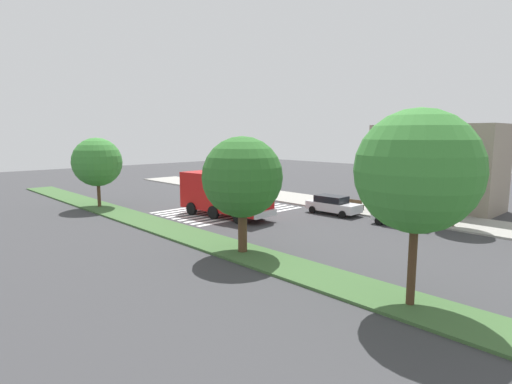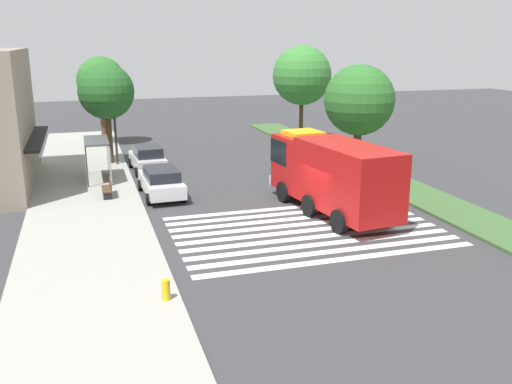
{
  "view_description": "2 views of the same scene",
  "coord_description": "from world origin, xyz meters",
  "px_view_note": "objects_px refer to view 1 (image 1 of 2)",
  "views": [
    {
      "loc": [
        26.96,
        -23.31,
        6.9
      ],
      "look_at": [
        0.43,
        1.8,
        1.7
      ],
      "focal_mm": 28.26,
      "sensor_mm": 36.0,
      "label": 1
    },
    {
      "loc": [
        -23.67,
        9.34,
        8.37
      ],
      "look_at": [
        0.39,
        1.88,
        1.51
      ],
      "focal_mm": 39.42,
      "sensor_mm": 36.0,
      "label": 2
    }
  ],
  "objects_px": {
    "fire_truck": "(227,193)",
    "median_tree_far_west": "(97,162)",
    "median_tree_west": "(242,177)",
    "parked_car_mid": "(401,215)",
    "fire_hydrant": "(247,192)",
    "street_lamp": "(445,183)",
    "bench_near_shelter": "(355,204)",
    "parked_car_west": "(333,205)",
    "bus_stop_shelter": "(397,195)",
    "median_tree_center": "(417,171)",
    "sidewalk_tree_west": "(456,161)"
  },
  "relations": [
    {
      "from": "median_tree_west",
      "to": "sidewalk_tree_west",
      "type": "bearing_deg",
      "value": 70.04
    },
    {
      "from": "fire_truck",
      "to": "sidewalk_tree_west",
      "type": "distance_m",
      "value": 17.74
    },
    {
      "from": "parked_car_west",
      "to": "median_tree_west",
      "type": "relative_size",
      "value": 0.71
    },
    {
      "from": "bench_near_shelter",
      "to": "sidewalk_tree_west",
      "type": "bearing_deg",
      "value": -4.12
    },
    {
      "from": "median_tree_center",
      "to": "median_tree_west",
      "type": "bearing_deg",
      "value": 180.0
    },
    {
      "from": "bus_stop_shelter",
      "to": "median_tree_center",
      "type": "distance_m",
      "value": 19.24
    },
    {
      "from": "parked_car_mid",
      "to": "street_lamp",
      "type": "relative_size",
      "value": 0.81
    },
    {
      "from": "bus_stop_shelter",
      "to": "median_tree_west",
      "type": "relative_size",
      "value": 0.52
    },
    {
      "from": "fire_truck",
      "to": "fire_hydrant",
      "type": "distance_m",
      "value": 12.24
    },
    {
      "from": "parked_car_west",
      "to": "bus_stop_shelter",
      "type": "xyz_separation_m",
      "value": [
        4.42,
        2.86,
        1.04
      ]
    },
    {
      "from": "street_lamp",
      "to": "median_tree_center",
      "type": "distance_m",
      "value": 16.35
    },
    {
      "from": "median_tree_center",
      "to": "fire_hydrant",
      "type": "xyz_separation_m",
      "value": [
        -26.74,
        15.33,
        -5.02
      ]
    },
    {
      "from": "parked_car_mid",
      "to": "bus_stop_shelter",
      "type": "xyz_separation_m",
      "value": [
        -1.93,
        2.86,
        1.02
      ]
    },
    {
      "from": "parked_car_mid",
      "to": "median_tree_far_west",
      "type": "xyz_separation_m",
      "value": [
        -23.48,
        -13.63,
        3.49
      ]
    },
    {
      "from": "street_lamp",
      "to": "median_tree_center",
      "type": "xyz_separation_m",
      "value": [
        4.97,
        -15.43,
        2.14
      ]
    },
    {
      "from": "median_tree_far_west",
      "to": "median_tree_west",
      "type": "distance_m",
      "value": 20.58
    },
    {
      "from": "parked_car_west",
      "to": "median_tree_far_west",
      "type": "distance_m",
      "value": 22.16
    },
    {
      "from": "fire_truck",
      "to": "bus_stop_shelter",
      "type": "bearing_deg",
      "value": 40.44
    },
    {
      "from": "fire_truck",
      "to": "sidewalk_tree_west",
      "type": "relative_size",
      "value": 1.35
    },
    {
      "from": "bus_stop_shelter",
      "to": "street_lamp",
      "type": "bearing_deg",
      "value": -13.96
    },
    {
      "from": "street_lamp",
      "to": "fire_hydrant",
      "type": "height_order",
      "value": "street_lamp"
    },
    {
      "from": "street_lamp",
      "to": "fire_hydrant",
      "type": "distance_m",
      "value": 21.97
    },
    {
      "from": "median_tree_west",
      "to": "bus_stop_shelter",
      "type": "bearing_deg",
      "value": 86.65
    },
    {
      "from": "fire_truck",
      "to": "parked_car_west",
      "type": "height_order",
      "value": "fire_truck"
    },
    {
      "from": "parked_car_west",
      "to": "street_lamp",
      "type": "xyz_separation_m",
      "value": [
        8.68,
        1.8,
        2.53
      ]
    },
    {
      "from": "fire_truck",
      "to": "bench_near_shelter",
      "type": "height_order",
      "value": "fire_truck"
    },
    {
      "from": "sidewalk_tree_west",
      "to": "median_tree_west",
      "type": "relative_size",
      "value": 1.0
    },
    {
      "from": "bus_stop_shelter",
      "to": "median_tree_west",
      "type": "xyz_separation_m",
      "value": [
        -0.96,
        -16.49,
        2.61
      ]
    },
    {
      "from": "street_lamp",
      "to": "bench_near_shelter",
      "type": "bearing_deg",
      "value": 172.88
    },
    {
      "from": "fire_truck",
      "to": "street_lamp",
      "type": "height_order",
      "value": "street_lamp"
    },
    {
      "from": "bus_stop_shelter",
      "to": "median_tree_west",
      "type": "distance_m",
      "value": 16.72
    },
    {
      "from": "fire_hydrant",
      "to": "median_tree_far_west",
      "type": "bearing_deg",
      "value": -104.72
    },
    {
      "from": "parked_car_mid",
      "to": "fire_truck",
      "type": "bearing_deg",
      "value": -150.15
    },
    {
      "from": "fire_truck",
      "to": "bus_stop_shelter",
      "type": "relative_size",
      "value": 2.59
    },
    {
      "from": "street_lamp",
      "to": "fire_hydrant",
      "type": "bearing_deg",
      "value": -179.74
    },
    {
      "from": "median_tree_far_west",
      "to": "median_tree_west",
      "type": "bearing_deg",
      "value": 0.0
    },
    {
      "from": "fire_truck",
      "to": "street_lamp",
      "type": "distance_m",
      "value": 16.89
    },
    {
      "from": "street_lamp",
      "to": "median_tree_west",
      "type": "relative_size",
      "value": 0.8
    },
    {
      "from": "parked_car_west",
      "to": "fire_hydrant",
      "type": "bearing_deg",
      "value": 170.78
    },
    {
      "from": "median_tree_west",
      "to": "fire_hydrant",
      "type": "bearing_deg",
      "value": 137.2
    },
    {
      "from": "street_lamp",
      "to": "median_tree_far_west",
      "type": "xyz_separation_m",
      "value": [
        -25.81,
        -15.43,
        0.99
      ]
    },
    {
      "from": "parked_car_west",
      "to": "median_tree_west",
      "type": "height_order",
      "value": "median_tree_west"
    },
    {
      "from": "fire_truck",
      "to": "median_tree_far_west",
      "type": "bearing_deg",
      "value": -159.61
    },
    {
      "from": "fire_truck",
      "to": "median_tree_far_west",
      "type": "distance_m",
      "value": 13.47
    },
    {
      "from": "fire_hydrant",
      "to": "median_tree_west",
      "type": "bearing_deg",
      "value": -42.8
    },
    {
      "from": "fire_truck",
      "to": "parked_car_west",
      "type": "relative_size",
      "value": 1.9
    },
    {
      "from": "fire_hydrant",
      "to": "parked_car_west",
      "type": "bearing_deg",
      "value": -7.41
    },
    {
      "from": "parked_car_mid",
      "to": "street_lamp",
      "type": "height_order",
      "value": "street_lamp"
    },
    {
      "from": "bus_stop_shelter",
      "to": "street_lamp",
      "type": "xyz_separation_m",
      "value": [
        4.26,
        -1.06,
        1.49
      ]
    },
    {
      "from": "sidewalk_tree_west",
      "to": "median_tree_far_west",
      "type": "relative_size",
      "value": 1.03
    }
  ]
}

